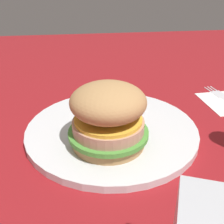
# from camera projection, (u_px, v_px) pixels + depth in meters

# --- Properties ---
(ground_plane) EXTENTS (1.60, 1.60, 0.00)m
(ground_plane) POSITION_uv_depth(u_px,v_px,m) (124.00, 132.00, 0.48)
(ground_plane) COLOR maroon
(plate) EXTENTS (0.29, 0.29, 0.01)m
(plate) POSITION_uv_depth(u_px,v_px,m) (112.00, 131.00, 0.47)
(plate) COLOR silver
(plate) RESTS_ON ground_plane
(sandwich) EXTENTS (0.12, 0.12, 0.10)m
(sandwich) POSITION_uv_depth(u_px,v_px,m) (108.00, 116.00, 0.41)
(sandwich) COLOR tan
(sandwich) RESTS_ON plate
(fries_pile) EXTENTS (0.09, 0.11, 0.01)m
(fries_pile) POSITION_uv_depth(u_px,v_px,m) (112.00, 104.00, 0.54)
(fries_pile) COLOR #E5B251
(fries_pile) RESTS_ON plate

